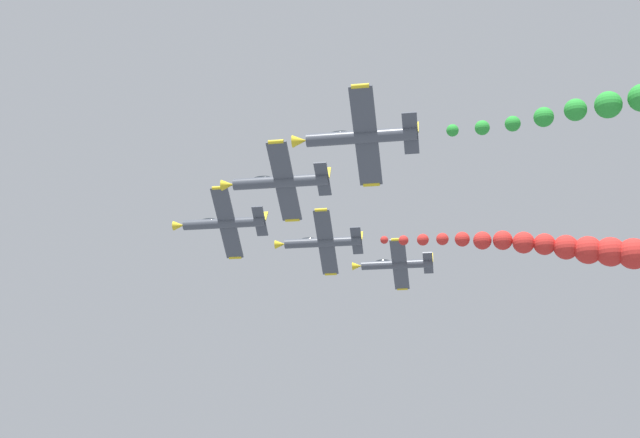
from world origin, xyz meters
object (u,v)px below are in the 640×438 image
airplane_right_inner (321,242)px  airplane_lead (222,223)px  airplane_right_outer (395,264)px  airplane_left_outer (359,137)px  airplane_left_inner (279,182)px

airplane_right_inner → airplane_lead: bearing=133.4°
airplane_lead → airplane_right_outer: (19.50, -17.26, -0.37)m
airplane_lead → airplane_left_outer: (-20.11, -17.35, 0.22)m
airplane_lead → airplane_right_outer: bearing=-41.5°
airplane_right_inner → airplane_right_outer: airplane_right_inner is taller
airplane_left_inner → airplane_left_outer: bearing=-136.1°
airplane_right_outer → airplane_right_inner: bearing=143.5°
airplane_left_outer → airplane_right_outer: size_ratio=1.00×
airplane_left_outer → airplane_right_outer: 39.61m
airplane_lead → airplane_left_inner: airplane_lead is taller
airplane_lead → airplane_right_inner: bearing=-46.6°
airplane_lead → airplane_left_outer: size_ratio=1.00×
airplane_left_inner → airplane_right_inner: size_ratio=1.00×
airplane_right_inner → airplane_left_outer: 30.08m
airplane_left_inner → airplane_left_outer: 12.47m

